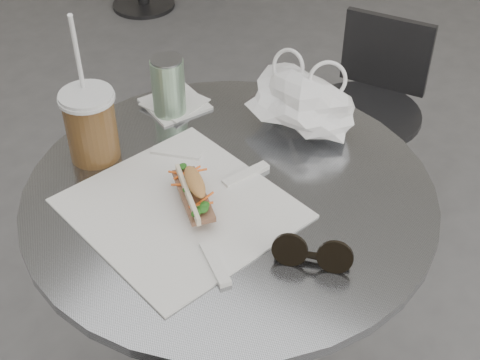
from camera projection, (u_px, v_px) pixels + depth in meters
The scene contains 9 objects.
cafe_table at pixel (231, 288), 1.40m from camera, with size 0.76×0.76×0.74m.
chair_far at pixel (363, 138), 2.10m from camera, with size 0.34×0.36×0.65m.
sandwich_paper at pixel (180, 208), 1.19m from camera, with size 0.36×0.34×0.00m, color white.
banh_mi at pixel (194, 192), 1.17m from camera, with size 0.18×0.17×0.06m.
iced_coffee at pixel (91, 124), 1.26m from camera, with size 0.11×0.11×0.31m.
sunglasses at pixel (312, 255), 1.07m from camera, with size 0.13×0.07×0.06m.
plastic_bag at pixel (301, 103), 1.35m from camera, with size 0.22×0.17×0.11m, color white, non-canonical shape.
napkin_stack at pixel (175, 103), 1.44m from camera, with size 0.16×0.16×0.01m.
drink_can at pixel (168, 87), 1.38m from camera, with size 0.07×0.07×0.13m.
Camera 1 is at (0.52, -0.57, 1.54)m, focal length 50.00 mm.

